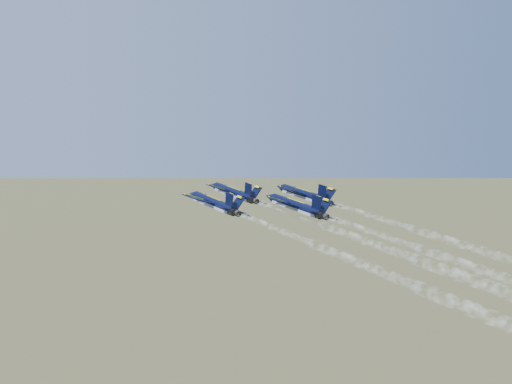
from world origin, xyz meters
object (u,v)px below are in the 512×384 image
object	(u,v)px
jet_lead	(233,193)
jet_slot	(295,206)
jet_left	(213,203)
jet_right	(303,195)

from	to	relation	value
jet_lead	jet_slot	size ratio (longest dim) A/B	1.00
jet_left	jet_slot	size ratio (longest dim) A/B	1.00
jet_left	jet_right	bearing A→B (deg)	-0.63
jet_right	jet_slot	xyz separation A→B (m)	(-7.05, -12.22, 0.00)
jet_left	jet_right	world-z (taller)	same
jet_lead	jet_left	world-z (taller)	same
jet_lead	jet_slot	distance (m)	20.04
jet_right	jet_lead	bearing A→B (deg)	134.31
jet_left	jet_slot	xyz separation A→B (m)	(12.02, -7.86, 0.00)
jet_slot	jet_left	bearing A→B (deg)	133.33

